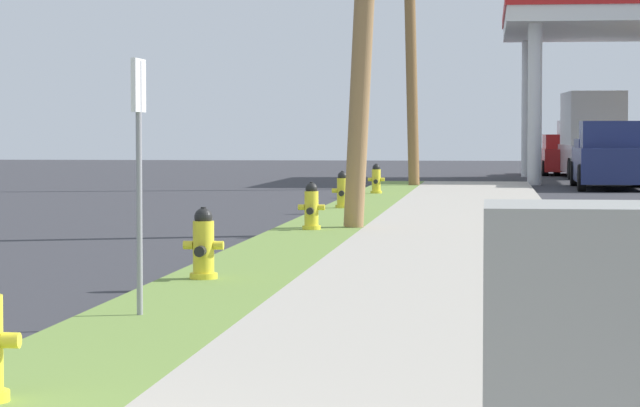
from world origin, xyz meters
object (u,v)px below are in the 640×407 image
(truck_navy_at_forecourt, at_px, (611,158))
(truck_silver_at_far_bay, at_px, (590,137))
(fire_hydrant_second, at_px, (203,247))
(fire_hydrant_third, at_px, (311,209))
(utility_pole_background, at_px, (410,12))
(street_sign_post, at_px, (139,132))
(car_red_by_near_pump, at_px, (564,156))
(fire_hydrant_fifth, at_px, (376,180))
(fire_hydrant_fourth, at_px, (342,192))

(truck_navy_at_forecourt, xyz_separation_m, truck_silver_at_far_bay, (0.16, 10.95, 0.57))
(fire_hydrant_second, relative_size, fire_hydrant_third, 1.00)
(fire_hydrant_third, distance_m, utility_pole_background, 20.12)
(street_sign_post, height_order, truck_silver_at_far_bay, truck_silver_at_far_bay)
(street_sign_post, bearing_deg, fire_hydrant_third, 89.36)
(fire_hydrant_third, distance_m, car_red_by_near_pump, 34.89)
(fire_hydrant_fifth, height_order, car_red_by_near_pump, car_red_by_near_pump)
(fire_hydrant_fourth, relative_size, utility_pole_background, 0.08)
(fire_hydrant_fourth, bearing_deg, street_sign_post, -89.80)
(utility_pole_background, distance_m, truck_silver_at_far_bay, 13.65)
(fire_hydrant_fifth, height_order, truck_navy_at_forecourt, truck_navy_at_forecourt)
(car_red_by_near_pump, bearing_deg, fire_hydrant_fifth, -105.39)
(utility_pole_background, distance_m, car_red_by_near_pump, 16.36)
(fire_hydrant_fourth, bearing_deg, fire_hydrant_second, -89.99)
(truck_navy_at_forecourt, bearing_deg, utility_pole_background, -172.57)
(fire_hydrant_second, height_order, truck_silver_at_far_bay, truck_silver_at_far_bay)
(utility_pole_background, height_order, truck_silver_at_far_bay, utility_pole_background)
(truck_navy_at_forecourt, distance_m, truck_silver_at_far_bay, 10.96)
(fire_hydrant_second, relative_size, fire_hydrant_fourth, 1.00)
(truck_navy_at_forecourt, bearing_deg, fire_hydrant_third, -107.22)
(fire_hydrant_third, height_order, car_red_by_near_pump, car_red_by_near_pump)
(fire_hydrant_second, xyz_separation_m, fire_hydrant_fourth, (-0.00, 14.23, 0.00))
(fire_hydrant_fifth, bearing_deg, truck_silver_at_far_bay, 69.77)
(street_sign_post, distance_m, truck_silver_at_far_bay, 42.43)
(utility_pole_background, xyz_separation_m, street_sign_post, (-0.59, -30.21, -3.50))
(utility_pole_background, relative_size, street_sign_post, 4.65)
(fire_hydrant_third, xyz_separation_m, truck_silver_at_far_bay, (6.46, 31.26, 1.04))
(fire_hydrant_second, relative_size, truck_silver_at_far_bay, 0.11)
(fire_hydrant_third, height_order, fire_hydrant_fifth, same)
(truck_navy_at_forecourt, bearing_deg, fire_hydrant_fourth, -115.18)
(fire_hydrant_second, relative_size, street_sign_post, 0.35)
(fire_hydrant_third, height_order, street_sign_post, street_sign_post)
(fire_hydrant_fourth, bearing_deg, truck_navy_at_forecourt, 64.82)
(car_red_by_near_pump, distance_m, truck_navy_at_forecourt, 14.13)
(fire_hydrant_third, bearing_deg, truck_navy_at_forecourt, 72.78)
(utility_pole_background, distance_m, street_sign_post, 30.42)
(street_sign_post, distance_m, truck_navy_at_forecourt, 31.64)
(fire_hydrant_third, distance_m, street_sign_post, 10.72)
(fire_hydrant_second, height_order, fire_hydrant_fourth, same)
(fire_hydrant_fifth, relative_size, car_red_by_near_pump, 0.16)
(fire_hydrant_fourth, xyz_separation_m, fire_hydrant_fifth, (0.13, 7.07, 0.00))
(truck_silver_at_far_bay, bearing_deg, truck_navy_at_forecourt, -90.85)
(fire_hydrant_fourth, relative_size, car_red_by_near_pump, 0.16)
(fire_hydrant_fifth, bearing_deg, utility_pole_background, 85.08)
(street_sign_post, xyz_separation_m, car_red_by_near_pump, (5.80, 45.08, -0.91))
(fire_hydrant_second, height_order, car_red_by_near_pump, car_red_by_near_pump)
(fire_hydrant_fifth, height_order, street_sign_post, street_sign_post)
(street_sign_post, relative_size, truck_navy_at_forecourt, 0.39)
(fire_hydrant_fifth, relative_size, truck_silver_at_far_bay, 0.11)
(truck_silver_at_far_bay, bearing_deg, street_sign_post, -98.92)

